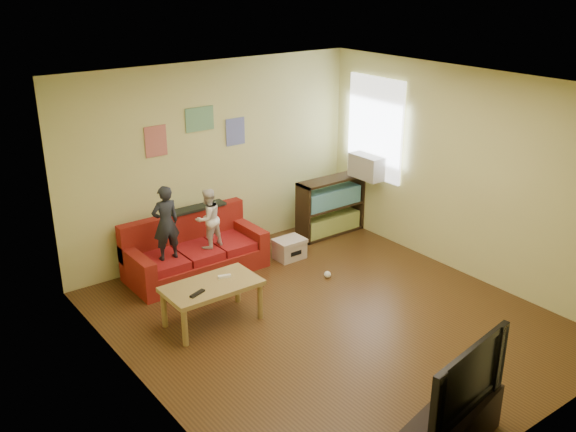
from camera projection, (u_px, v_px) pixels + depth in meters
room_shell at (332, 212)px, 6.95m from camera, size 4.52×5.02×2.72m
sofa at (194, 253)px, 8.54m from camera, size 1.82×0.84×0.80m
child_a at (166, 223)px, 7.95m from camera, size 0.36×0.25×0.97m
child_b at (208, 219)px, 8.31m from camera, size 0.44×0.37×0.80m
coffee_table at (212, 289)px, 7.25m from camera, size 1.09×0.60×0.49m
remote at (197, 293)px, 6.99m from camera, size 0.21×0.12×0.02m
game_controller at (224, 276)px, 7.37m from camera, size 0.15×0.09×0.03m
bookshelf at (330, 209)px, 9.74m from camera, size 1.10×0.33×0.88m
window at (375, 128)px, 9.32m from camera, size 0.04×1.08×1.48m
ac_unit at (367, 167)px, 9.45m from camera, size 0.28×0.55×0.35m
artwork_left at (156, 141)px, 8.19m from camera, size 0.30×0.01×0.40m
artwork_center at (200, 119)px, 8.48m from camera, size 0.42×0.01×0.32m
artwork_right at (235, 132)px, 8.87m from camera, size 0.30×0.01×0.38m
file_box at (289, 248)px, 8.98m from camera, size 0.42×0.32×0.29m
tv_stand at (451, 429)px, 5.36m from camera, size 1.20×0.62×0.43m
television at (457, 376)px, 5.17m from camera, size 1.12×0.33×0.64m
tissue at (328, 275)px, 8.44m from camera, size 0.10×0.10×0.09m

